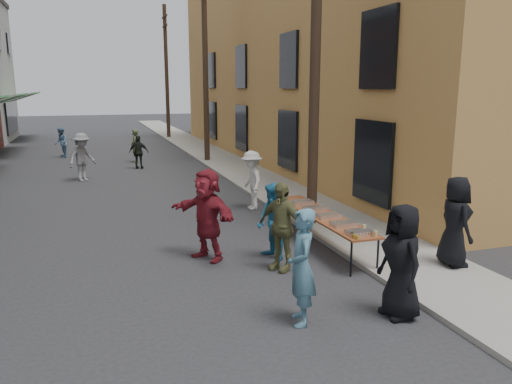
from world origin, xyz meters
TOP-DOWN VIEW (x-y plane):
  - ground at (0.00, 0.00)m, footprint 120.00×120.00m
  - sidewalk at (5.00, 15.00)m, footprint 2.20×60.00m
  - building_ochre at (11.10, 14.00)m, footprint 10.00×28.00m
  - utility_pole_near at (4.30, 3.00)m, footprint 0.26×0.26m
  - utility_pole_mid at (4.30, 15.00)m, footprint 0.26×0.26m
  - utility_pole_far at (4.30, 27.00)m, footprint 0.26×0.26m
  - serving_table at (3.80, 1.38)m, footprint 0.70×4.00m
  - catering_tray_sausage at (3.80, -0.27)m, footprint 0.50×0.33m
  - catering_tray_foil_b at (3.80, 0.38)m, footprint 0.50×0.33m
  - catering_tray_buns at (3.80, 1.08)m, footprint 0.50×0.33m
  - catering_tray_foil_d at (3.80, 1.78)m, footprint 0.50×0.33m
  - catering_tray_buns_end at (3.80, 2.48)m, footprint 0.50×0.33m
  - condiment_jar_a at (3.58, -0.57)m, footprint 0.07×0.07m
  - condiment_jar_b at (3.58, -0.47)m, footprint 0.07×0.07m
  - condiment_jar_c at (3.58, -0.37)m, footprint 0.07×0.07m
  - cup_stack at (4.00, -0.52)m, footprint 0.08×0.08m
  - guest_front_a at (3.40, -2.23)m, footprint 0.59×0.90m
  - guest_front_b at (1.84, -1.95)m, footprint 0.57×0.74m
  - guest_front_c at (2.44, 0.89)m, footprint 0.77×0.90m
  - guest_front_d at (3.40, 5.26)m, footprint 0.70×1.15m
  - guest_front_e at (2.38, 0.28)m, footprint 0.93×1.11m
  - guest_queue_back at (1.15, 1.37)m, footprint 1.38×1.84m
  - server at (5.60, -0.80)m, footprint 0.70×0.95m
  - passerby_left at (-1.37, 11.62)m, footprint 1.35×1.30m
  - passerby_mid at (0.97, 13.91)m, footprint 0.94×0.64m
  - passerby_right at (1.00, 15.97)m, footprint 0.44×0.62m
  - passerby_far at (-2.44, 18.81)m, footprint 0.66×0.80m

SIDE VIEW (x-z plane):
  - ground at x=0.00m, z-range 0.00..0.00m
  - sidewalk at x=5.00m, z-range 0.00..0.10m
  - serving_table at x=3.80m, z-range 0.34..1.09m
  - passerby_mid at x=0.97m, z-range 0.00..1.48m
  - passerby_far at x=-2.44m, z-range 0.00..1.54m
  - passerby_right at x=1.00m, z-range 0.00..1.58m
  - catering_tray_sausage at x=3.80m, z-range 0.75..0.83m
  - catering_tray_foil_b at x=3.80m, z-range 0.75..0.83m
  - catering_tray_buns at x=3.80m, z-range 0.75..0.83m
  - catering_tray_foil_d at x=3.80m, z-range 0.75..0.83m
  - catering_tray_buns_end at x=3.80m, z-range 0.75..0.83m
  - condiment_jar_a at x=3.58m, z-range 0.75..0.83m
  - condiment_jar_b at x=3.58m, z-range 0.75..0.83m
  - condiment_jar_c at x=3.58m, z-range 0.75..0.83m
  - cup_stack at x=4.00m, z-range 0.75..0.87m
  - guest_front_c at x=2.44m, z-range 0.00..1.62m
  - guest_front_d at x=3.40m, z-range 0.00..1.74m
  - guest_front_e at x=2.38m, z-range 0.00..1.78m
  - guest_front_b at x=1.84m, z-range 0.00..1.80m
  - guest_front_a at x=3.40m, z-range 0.00..1.82m
  - passerby_left at x=-1.37m, z-range 0.00..1.85m
  - guest_queue_back at x=1.15m, z-range 0.00..1.93m
  - server at x=5.60m, z-range 0.10..1.88m
  - utility_pole_near at x=4.30m, z-range 0.00..9.00m
  - utility_pole_mid at x=4.30m, z-range 0.00..9.00m
  - utility_pole_far at x=4.30m, z-range 0.00..9.00m
  - building_ochre at x=11.10m, z-range 0.00..10.00m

